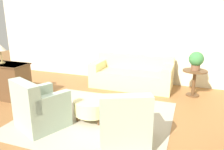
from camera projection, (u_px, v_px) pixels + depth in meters
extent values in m
plane|color=#996638|center=(95.00, 118.00, 4.29)|extent=(16.00, 16.00, 0.00)
cube|color=beige|center=(133.00, 34.00, 6.39)|extent=(9.36, 0.12, 2.80)
cube|color=#B2A893|center=(95.00, 118.00, 4.29)|extent=(2.89, 2.56, 0.01)
cube|color=beige|center=(131.00, 79.00, 6.05)|extent=(2.19, 0.93, 0.45)
cube|color=beige|center=(135.00, 62.00, 6.27)|extent=(2.19, 0.20, 0.40)
cube|color=beige|center=(98.00, 65.00, 6.27)|extent=(0.24, 0.89, 0.22)
cube|color=beige|center=(168.00, 71.00, 5.62)|extent=(0.24, 0.89, 0.22)
cube|color=brown|center=(127.00, 91.00, 5.71)|extent=(1.97, 0.05, 0.06)
cube|color=#9EB29E|center=(43.00, 115.00, 3.94)|extent=(0.98, 1.00, 0.40)
cube|color=#9EB29E|center=(25.00, 96.00, 3.62)|extent=(0.75, 0.48, 0.49)
cube|color=#9EB29E|center=(51.00, 102.00, 3.66)|extent=(0.42, 0.72, 0.27)
cube|color=#9EB29E|center=(34.00, 94.00, 4.06)|extent=(0.42, 0.72, 0.27)
cube|color=brown|center=(60.00, 118.00, 4.23)|extent=(0.63, 0.32, 0.06)
cube|color=#9EB29E|center=(123.00, 130.00, 3.43)|extent=(0.98, 1.00, 0.40)
cube|color=#9EB29E|center=(126.00, 112.00, 3.04)|extent=(0.75, 0.48, 0.49)
cube|color=#9EB29E|center=(142.00, 110.00, 3.38)|extent=(0.42, 0.72, 0.27)
cube|color=#9EB29E|center=(104.00, 111.00, 3.34)|extent=(0.42, 0.72, 0.27)
cube|color=brown|center=(121.00, 129.00, 3.82)|extent=(0.63, 0.32, 0.06)
cylinder|color=beige|center=(93.00, 106.00, 4.22)|extent=(0.73, 0.73, 0.27)
cylinder|color=brown|center=(78.00, 118.00, 4.14)|extent=(0.05, 0.05, 0.12)
cylinder|color=brown|center=(99.00, 122.00, 4.00)|extent=(0.05, 0.05, 0.12)
cylinder|color=brown|center=(88.00, 109.00, 4.54)|extent=(0.05, 0.05, 0.12)
cylinder|color=brown|center=(107.00, 112.00, 4.39)|extent=(0.05, 0.05, 0.12)
cylinder|color=brown|center=(195.00, 71.00, 5.30)|extent=(0.58, 0.58, 0.03)
cylinder|color=brown|center=(194.00, 84.00, 5.39)|extent=(0.08, 0.08, 0.63)
cylinder|color=brown|center=(192.00, 95.00, 5.47)|extent=(0.32, 0.32, 0.03)
cube|color=brown|center=(5.00, 81.00, 5.24)|extent=(1.18, 0.51, 0.86)
cube|color=#4E341E|center=(2.00, 64.00, 5.12)|extent=(1.22, 0.55, 0.03)
cylinder|color=brown|center=(195.00, 68.00, 5.28)|extent=(0.21, 0.21, 0.13)
sphere|color=#3D7F42|center=(196.00, 59.00, 5.22)|extent=(0.35, 0.35, 0.35)
cylinder|color=tan|center=(2.00, 63.00, 5.12)|extent=(0.14, 0.14, 0.03)
cylinder|color=tan|center=(1.00, 56.00, 5.07)|extent=(0.03, 0.03, 0.27)
cone|color=beige|center=(0.00, 47.00, 5.02)|extent=(0.26, 0.26, 0.15)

